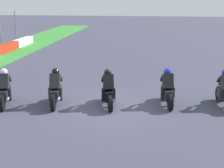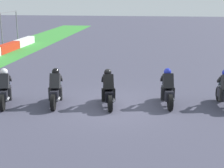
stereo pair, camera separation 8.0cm
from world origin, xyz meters
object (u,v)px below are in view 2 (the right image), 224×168
Objects in this scene: rider_lane_c at (108,91)px; rider_lane_e at (5,90)px; rider_lane_b at (167,90)px; rider_lane_d at (56,90)px.

rider_lane_e is at bearing 81.84° from rider_lane_c.
rider_lane_e is at bearing 89.01° from rider_lane_b.
rider_lane_c is 2.12m from rider_lane_d.
rider_lane_e is (-0.30, 2.03, 0.00)m from rider_lane_d.
rider_lane_e is (-0.88, 6.51, 0.00)m from rider_lane_b.
rider_lane_e is (-0.44, 4.15, 0.00)m from rider_lane_c.
rider_lane_b is 2.40m from rider_lane_c.
rider_lane_c is at bearing -93.35° from rider_lane_d.
rider_lane_c is 4.17m from rider_lane_e.
rider_lane_d is at bearing 88.69° from rider_lane_b.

